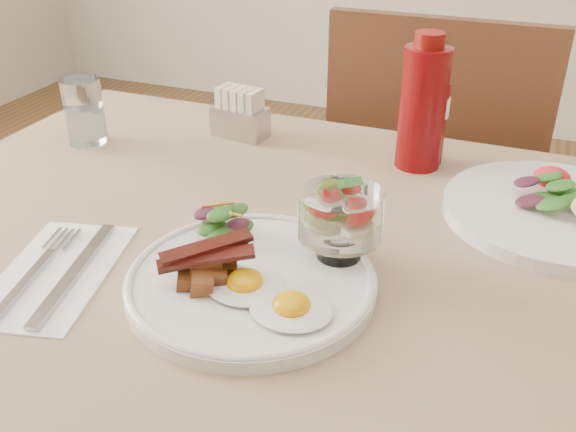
# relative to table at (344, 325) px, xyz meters

# --- Properties ---
(table) EXTENTS (1.33, 0.88, 0.75)m
(table) POSITION_rel_table_xyz_m (0.00, 0.00, 0.00)
(table) COLOR #57321B
(table) RESTS_ON ground
(chair_far) EXTENTS (0.42, 0.42, 0.93)m
(chair_far) POSITION_rel_table_xyz_m (0.00, 0.66, -0.14)
(chair_far) COLOR #57321B
(chair_far) RESTS_ON ground
(main_plate) EXTENTS (0.28, 0.28, 0.02)m
(main_plate) POSITION_rel_table_xyz_m (-0.09, -0.08, 0.10)
(main_plate) COLOR white
(main_plate) RESTS_ON table
(fried_eggs) EXTENTS (0.17, 0.12, 0.02)m
(fried_eggs) POSITION_rel_table_xyz_m (-0.05, -0.12, 0.11)
(fried_eggs) COLOR white
(fried_eggs) RESTS_ON main_plate
(bacon_potato_pile) EXTENTS (0.10, 0.09, 0.04)m
(bacon_potato_pile) POSITION_rel_table_xyz_m (-0.13, -0.11, 0.13)
(bacon_potato_pile) COLOR brown
(bacon_potato_pile) RESTS_ON main_plate
(side_salad) EXTENTS (0.07, 0.07, 0.04)m
(side_salad) POSITION_rel_table_xyz_m (-0.15, -0.02, 0.12)
(side_salad) COLOR #194B14
(side_salad) RESTS_ON main_plate
(fruit_cup) EXTENTS (0.10, 0.10, 0.10)m
(fruit_cup) POSITION_rel_table_xyz_m (-0.01, -0.01, 0.16)
(fruit_cup) COLOR white
(fruit_cup) RESTS_ON main_plate
(second_plate) EXTENTS (0.30, 0.29, 0.07)m
(second_plate) POSITION_rel_table_xyz_m (0.24, 0.20, 0.11)
(second_plate) COLOR white
(second_plate) RESTS_ON table
(ketchup_bottle) EXTENTS (0.09, 0.09, 0.21)m
(ketchup_bottle) POSITION_rel_table_xyz_m (0.02, 0.31, 0.19)
(ketchup_bottle) COLOR #600507
(ketchup_bottle) RESTS_ON table
(hot_sauce_bottle) EXTENTS (0.05, 0.05, 0.15)m
(hot_sauce_bottle) POSITION_rel_table_xyz_m (0.03, 0.33, 0.16)
(hot_sauce_bottle) COLOR #600507
(hot_sauce_bottle) RESTS_ON table
(sugar_caddy) EXTENTS (0.10, 0.06, 0.09)m
(sugar_caddy) POSITION_rel_table_xyz_m (-0.29, 0.32, 0.13)
(sugar_caddy) COLOR #B2B2B7
(sugar_caddy) RESTS_ON table
(water_glass) EXTENTS (0.06, 0.06, 0.11)m
(water_glass) POSITION_rel_table_xyz_m (-0.52, 0.20, 0.14)
(water_glass) COLOR white
(water_glass) RESTS_ON table
(napkin_cutlery) EXTENTS (0.17, 0.24, 0.01)m
(napkin_cutlery) POSITION_rel_table_xyz_m (-0.31, -0.14, 0.09)
(napkin_cutlery) COLOR white
(napkin_cutlery) RESTS_ON table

